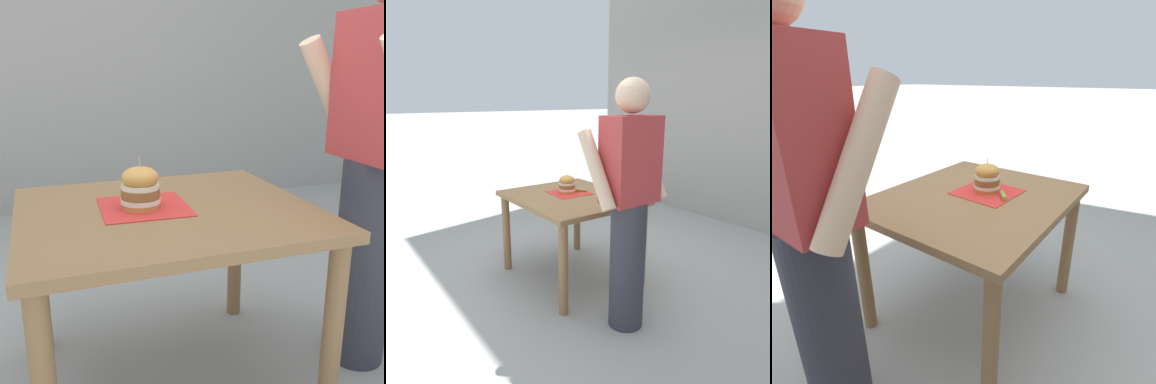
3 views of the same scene
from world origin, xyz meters
TOP-DOWN VIEW (x-y plane):
  - ground_plane at (0.00, 0.00)m, footprint 80.00×80.00m
  - patio_table at (0.00, 0.00)m, footprint 0.92×1.07m
  - serving_paper at (-0.03, -0.08)m, footprint 0.33×0.33m
  - sandwich at (-0.02, -0.09)m, footprint 0.15×0.15m
  - pickle_spear at (-0.14, -0.05)m, footprint 0.08×0.09m
  - diner_across_table at (0.11, 0.83)m, footprint 0.55×0.35m

SIDE VIEW (x-z plane):
  - ground_plane at x=0.00m, z-range 0.00..0.00m
  - patio_table at x=0.00m, z-range 0.26..1.01m
  - serving_paper at x=-0.03m, z-range 0.75..0.76m
  - pickle_spear at x=-0.14m, z-range 0.76..0.78m
  - sandwich at x=-0.02m, z-range 0.74..0.93m
  - diner_across_table at x=0.11m, z-range 0.04..1.73m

